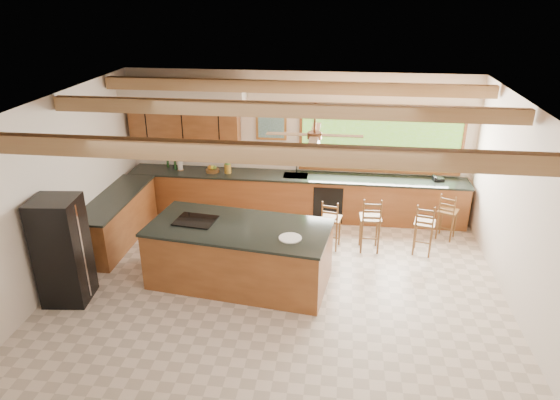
# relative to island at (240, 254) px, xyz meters

# --- Properties ---
(ground) EXTENTS (7.20, 7.20, 0.00)m
(ground) POSITION_rel_island_xyz_m (0.66, -0.25, -0.51)
(ground) COLOR beige
(ground) RESTS_ON ground
(room_shell) EXTENTS (7.27, 6.54, 3.02)m
(room_shell) POSITION_rel_island_xyz_m (0.49, 0.41, 1.71)
(room_shell) COLOR beige
(room_shell) RESTS_ON ground
(counter_run) EXTENTS (7.12, 3.10, 1.27)m
(counter_run) POSITION_rel_island_xyz_m (-0.16, 2.27, -0.04)
(counter_run) COLOR brown
(counter_run) RESTS_ON ground
(island) EXTENTS (3.06, 1.73, 1.03)m
(island) POSITION_rel_island_xyz_m (0.00, 0.00, 0.00)
(island) COLOR brown
(island) RESTS_ON ground
(refrigerator) EXTENTS (0.73, 0.71, 1.70)m
(refrigerator) POSITION_rel_island_xyz_m (-2.56, -0.84, 0.34)
(refrigerator) COLOR black
(refrigerator) RESTS_ON ground
(bar_stool_a) EXTENTS (0.41, 0.41, 1.08)m
(bar_stool_a) POSITION_rel_island_xyz_m (2.16, 1.30, 0.13)
(bar_stool_a) COLOR brown
(bar_stool_a) RESTS_ON ground
(bar_stool_b) EXTENTS (0.41, 0.41, 0.99)m
(bar_stool_b) POSITION_rel_island_xyz_m (1.45, 1.30, 0.08)
(bar_stool_b) COLOR brown
(bar_stool_b) RESTS_ON ground
(bar_stool_c) EXTENTS (0.45, 0.45, 0.95)m
(bar_stool_c) POSITION_rel_island_xyz_m (3.67, 1.96, 0.06)
(bar_stool_c) COLOR brown
(bar_stool_c) RESTS_ON ground
(bar_stool_d) EXTENTS (0.43, 0.43, 1.01)m
(bar_stool_d) POSITION_rel_island_xyz_m (3.14, 1.30, 0.09)
(bar_stool_d) COLOR brown
(bar_stool_d) RESTS_ON ground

